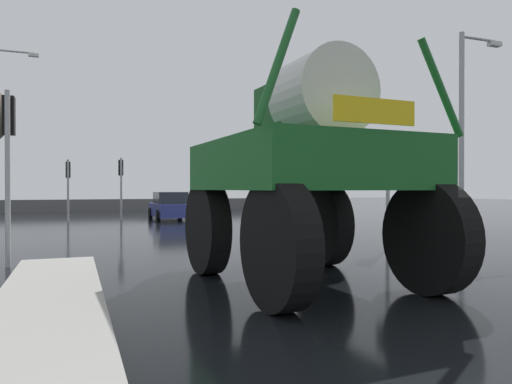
{
  "coord_description": "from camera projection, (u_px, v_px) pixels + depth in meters",
  "views": [
    {
      "loc": [
        -4.49,
        -0.59,
        1.7
      ],
      "look_at": [
        -0.19,
        10.64,
        1.61
      ],
      "focal_mm": 33.4,
      "sensor_mm": 36.0,
      "label": 1
    }
  ],
  "objects": [
    {
      "name": "traffic_signal_near_left",
      "position": [
        8.0,
        139.0,
        10.39
      ],
      "size": [
        0.24,
        0.54,
        3.82
      ],
      "color": "#A8AAAF",
      "rests_on": "ground"
    },
    {
      "name": "traffic_signal_far_right",
      "position": [
        121.0,
        175.0,
        25.79
      ],
      "size": [
        0.24,
        0.55,
        3.36
      ],
      "color": "#A8AAAF",
      "rests_on": "ground"
    },
    {
      "name": "median_island",
      "position": [
        42.0,
        334.0,
        5.29
      ],
      "size": [
        1.48,
        11.33,
        0.15
      ],
      "primitive_type": "cube",
      "color": "#9E9B93",
      "rests_on": "ground"
    },
    {
      "name": "traffic_signal_near_right",
      "position": [
        384.0,
        166.0,
        13.9
      ],
      "size": [
        0.24,
        0.54,
        3.25
      ],
      "color": "#A8AAAF",
      "rests_on": "ground"
    },
    {
      "name": "sedan_ahead",
      "position": [
        170.0,
        207.0,
        26.25
      ],
      "size": [
        1.89,
        4.1,
        1.52
      ],
      "rotation": [
        0.0,
        0.0,
        1.57
      ],
      "color": "navy",
      "rests_on": "ground"
    },
    {
      "name": "traffic_signal_far_left",
      "position": [
        68.0,
        177.0,
        24.84
      ],
      "size": [
        0.24,
        0.55,
        3.21
      ],
      "color": "#A8AAAF",
      "rests_on": "ground"
    },
    {
      "name": "oversize_sprayer",
      "position": [
        307.0,
        171.0,
        8.51
      ],
      "size": [
        3.69,
        5.18,
        4.15
      ],
      "rotation": [
        0.0,
        0.0,
        1.62
      ],
      "color": "black",
      "rests_on": "ground"
    },
    {
      "name": "streetlight_near_right",
      "position": [
        465.0,
        122.0,
        16.81
      ],
      "size": [
        1.87,
        0.24,
        7.21
      ],
      "color": "#A8AAAF",
      "rests_on": "ground"
    },
    {
      "name": "ground_plane",
      "position": [
        195.0,
        231.0,
        18.98
      ],
      "size": [
        120.0,
        120.0,
        0.0
      ],
      "primitive_type": "plane",
      "color": "black"
    },
    {
      "name": "roadside_barrier",
      "position": [
        136.0,
        205.0,
        36.89
      ],
      "size": [
        28.76,
        0.24,
        0.9
      ],
      "primitive_type": "cube",
      "color": "#59595B",
      "rests_on": "ground"
    }
  ]
}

